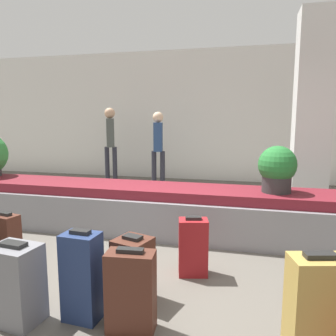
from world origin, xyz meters
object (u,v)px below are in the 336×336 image
at_px(traveler_2, 158,142).
at_px(suitcase_1, 16,284).
at_px(suitcase_2, 316,316).
at_px(suitcase_7, 7,243).
at_px(traveler_1, 110,138).
at_px(potted_plant_1, 277,169).
at_px(suitcase_3, 82,276).
at_px(suitcase_6, 133,269).
at_px(pillar, 312,114).
at_px(suitcase_8, 131,291).
at_px(suitcase_4, 193,247).

bearing_deg(traveler_2, suitcase_1, 173.31).
xyz_separation_m(suitcase_2, suitcase_7, (-2.73, 0.70, -0.07)).
bearing_deg(traveler_1, potted_plant_1, 24.09).
relative_size(suitcase_7, traveler_1, 0.34).
xyz_separation_m(suitcase_3, suitcase_6, (0.28, 0.36, -0.07)).
xyz_separation_m(suitcase_1, suitcase_3, (0.46, 0.15, 0.04)).
xyz_separation_m(pillar, suitcase_8, (-1.74, -3.65, -1.30)).
bearing_deg(suitcase_6, pillar, 76.91).
distance_m(suitcase_1, suitcase_4, 1.58).
distance_m(suitcase_6, suitcase_8, 0.42).
height_order(suitcase_6, suitcase_8, suitcase_8).
distance_m(suitcase_1, suitcase_2, 2.08).
bearing_deg(suitcase_7, potted_plant_1, 41.11).
bearing_deg(suitcase_3, suitcase_6, 55.87).
height_order(suitcase_3, traveler_2, traveler_2).
xyz_separation_m(pillar, suitcase_7, (-3.27, -3.06, -1.31)).
xyz_separation_m(suitcase_2, traveler_1, (-3.66, 5.35, 0.71)).
xyz_separation_m(suitcase_3, suitcase_4, (0.69, 0.92, -0.06)).
distance_m(pillar, suitcase_2, 3.99).
bearing_deg(suitcase_6, traveler_1, 132.50).
relative_size(suitcase_6, suitcase_7, 0.92).
relative_size(suitcase_3, traveler_2, 0.42).
xyz_separation_m(suitcase_1, traveler_2, (-0.32, 5.09, 0.70)).
xyz_separation_m(suitcase_2, suitcase_8, (-1.20, 0.11, -0.07)).
bearing_deg(traveler_1, suitcase_1, -7.99).
bearing_deg(suitcase_8, pillar, 58.77).
distance_m(suitcase_6, potted_plant_1, 2.20).
relative_size(suitcase_6, traveler_1, 0.32).
bearing_deg(suitcase_7, suitcase_8, -9.23).
distance_m(suitcase_2, suitcase_4, 1.42).
distance_m(suitcase_6, traveler_2, 4.76).
bearing_deg(suitcase_2, traveler_1, 109.90).
height_order(pillar, suitcase_6, pillar).
height_order(pillar, suitcase_4, pillar).
xyz_separation_m(suitcase_1, suitcase_7, (-0.66, 0.69, -0.01)).
relative_size(suitcase_1, suitcase_8, 1.01).
bearing_deg(suitcase_8, suitcase_3, 168.11).
relative_size(suitcase_8, traveler_1, 0.35).
bearing_deg(traveler_1, suitcase_6, 1.17).
relative_size(suitcase_3, suitcase_6, 1.26).
xyz_separation_m(suitcase_8, traveler_2, (-1.19, 4.98, 0.70)).
xyz_separation_m(pillar, suitcase_3, (-2.15, -3.61, -1.26)).
distance_m(potted_plant_1, traveler_1, 4.78).
distance_m(suitcase_2, suitcase_6, 1.43).
height_order(suitcase_6, potted_plant_1, potted_plant_1).
relative_size(suitcase_1, traveler_1, 0.35).
bearing_deg(pillar, potted_plant_1, -111.41).
bearing_deg(potted_plant_1, suitcase_6, -126.73).
bearing_deg(traveler_2, suitcase_7, 165.30).
bearing_deg(suitcase_2, traveler_2, 100.74).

